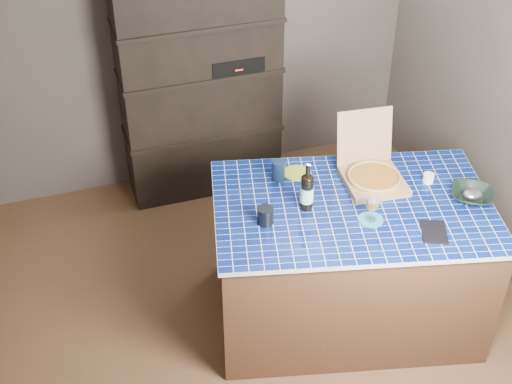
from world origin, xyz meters
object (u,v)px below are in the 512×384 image
object	(u,v)px
mead_bottle	(307,191)
pizza_box	(373,174)
dvd_case	(434,232)
kitchen_island	(348,261)
bowl	(472,195)
wine_glass	(373,203)

from	to	relation	value
mead_bottle	pizza_box	bearing A→B (deg)	13.25
pizza_box	dvd_case	xyz separation A→B (m)	(0.12, -0.56, -0.05)
kitchen_island	bowl	distance (m)	0.87
wine_glass	pizza_box	bearing A→B (deg)	63.15
pizza_box	wine_glass	size ratio (longest dim) A/B	2.69
kitchen_island	mead_bottle	world-z (taller)	mead_bottle
dvd_case	bowl	world-z (taller)	bowl
mead_bottle	bowl	xyz separation A→B (m)	(0.98, -0.23, -0.09)
dvd_case	pizza_box	bearing A→B (deg)	124.61
bowl	dvd_case	bearing A→B (deg)	-150.75
kitchen_island	dvd_case	size ratio (longest dim) A/B	9.56
mead_bottle	bowl	world-z (taller)	mead_bottle
pizza_box	dvd_case	size ratio (longest dim) A/B	2.40
dvd_case	bowl	xyz separation A→B (m)	(0.37, 0.21, 0.02)
pizza_box	bowl	world-z (taller)	pizza_box
pizza_box	dvd_case	bearing A→B (deg)	-72.81
kitchen_island	dvd_case	world-z (taller)	dvd_case
pizza_box	wine_glass	world-z (taller)	pizza_box
kitchen_island	wine_glass	bearing A→B (deg)	-65.57
kitchen_island	wine_glass	xyz separation A→B (m)	(0.03, -0.16, 0.58)
kitchen_island	bowl	size ratio (longest dim) A/B	7.36
kitchen_island	pizza_box	world-z (taller)	pizza_box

